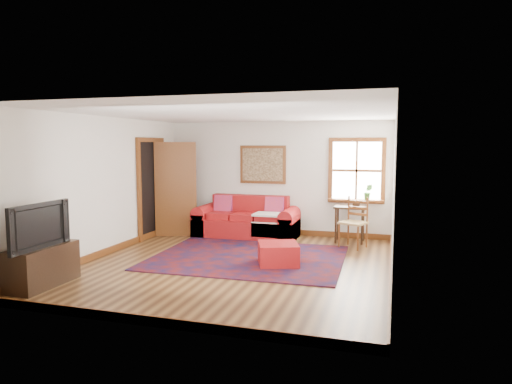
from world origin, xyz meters
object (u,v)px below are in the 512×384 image
(red_leather_sofa, at_px, (247,223))
(media_cabinet, at_px, (42,266))
(red_ottoman, at_px, (278,254))
(side_table, at_px, (350,212))
(ladder_back_chair, at_px, (355,220))

(red_leather_sofa, distance_m, media_cabinet, 4.53)
(red_ottoman, height_order, media_cabinet, media_cabinet)
(red_leather_sofa, distance_m, red_ottoman, 2.47)
(red_leather_sofa, relative_size, side_table, 2.99)
(side_table, xyz_separation_m, media_cabinet, (-3.92, -4.19, -0.34))
(red_leather_sofa, bearing_deg, ladder_back_chair, -10.58)
(red_ottoman, bearing_deg, red_leather_sofa, 99.75)
(ladder_back_chair, bearing_deg, side_table, 106.69)
(red_ottoman, bearing_deg, side_table, 45.46)
(red_leather_sofa, height_order, ladder_back_chair, ladder_back_chair)
(media_cabinet, bearing_deg, side_table, 46.97)
(side_table, xyz_separation_m, ladder_back_chair, (0.13, -0.44, -0.09))
(red_leather_sofa, distance_m, ladder_back_chair, 2.39)
(red_leather_sofa, xyz_separation_m, ladder_back_chair, (2.34, -0.44, 0.24))
(media_cabinet, bearing_deg, red_ottoman, 34.84)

